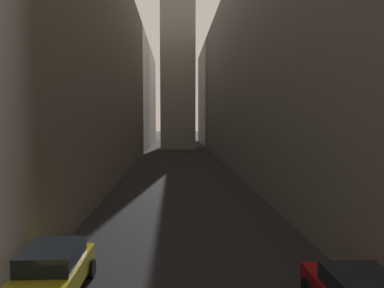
# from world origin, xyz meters

# --- Properties ---
(ground_plane) EXTENTS (264.00, 264.00, 0.00)m
(ground_plane) POSITION_xyz_m (0.00, 48.00, 0.00)
(ground_plane) COLOR black
(building_block_left) EXTENTS (15.29, 108.00, 20.17)m
(building_block_left) POSITION_xyz_m (-13.15, 50.00, 10.09)
(building_block_left) COLOR #756B5B
(building_block_left) RESTS_ON ground
(building_block_right) EXTENTS (14.22, 108.00, 21.24)m
(building_block_right) POSITION_xyz_m (12.61, 50.00, 10.62)
(building_block_right) COLOR slate
(building_block_right) RESTS_ON ground
(parked_car_left_third) EXTENTS (1.97, 4.17, 1.57)m
(parked_car_left_third) POSITION_xyz_m (-4.40, 18.16, 0.82)
(parked_car_left_third) COLOR #A59919
(parked_car_left_third) RESTS_ON ground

